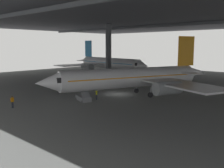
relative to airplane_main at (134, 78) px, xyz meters
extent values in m
plane|color=slate|center=(-3.51, -0.57, -3.30)|extent=(110.00, 110.00, 0.00)
cylinder|color=#4C4F54|center=(-22.79, 18.11, 4.20)|extent=(1.64, 1.64, 14.98)
cube|color=#38383D|center=(-3.51, 13.18, 12.29)|extent=(121.00, 99.00, 1.20)
cube|color=#4C4F54|center=(-3.51, -11.57, 11.29)|extent=(115.50, 0.50, 0.70)
cube|color=#4C4F54|center=(-3.51, 29.68, 11.29)|extent=(115.50, 0.50, 0.70)
cylinder|color=white|center=(-0.23, -0.57, 0.02)|extent=(12.82, 24.93, 3.43)
cone|color=white|center=(-5.64, -13.82, 0.02)|extent=(4.66, 5.07, 3.36)
cube|color=black|center=(-4.82, -11.81, 0.45)|extent=(3.60, 3.32, 0.75)
cone|color=white|center=(5.17, 12.68, 0.36)|extent=(4.77, 6.17, 2.91)
cube|color=orange|center=(4.35, 10.67, 4.53)|extent=(1.63, 3.55, 5.60)
cube|color=white|center=(6.22, 8.90, 0.53)|extent=(5.09, 4.24, 0.16)
cube|color=white|center=(1.78, 10.71, 0.53)|extent=(5.09, 4.24, 0.16)
cube|color=white|center=(9.55, -0.09, -0.33)|extent=(15.61, 11.18, 0.24)
cylinder|color=#9EA3A8|center=(7.25, -1.17, -0.92)|extent=(3.65, 4.92, 2.12)
cube|color=white|center=(-6.89, 6.61, -0.33)|extent=(15.61, 11.18, 0.24)
cylinder|color=#9EA3A8|center=(-6.00, 4.24, -0.92)|extent=(3.65, 4.92, 2.12)
cube|color=orange|center=(-0.23, -0.57, 0.27)|extent=(12.17, 23.23, 0.16)
cylinder|color=#9EA3A8|center=(-3.47, -8.50, -2.05)|extent=(0.20, 0.20, 1.15)
cylinder|color=black|center=(-3.47, -8.50, -2.85)|extent=(0.62, 0.95, 0.90)
cylinder|color=#9EA3A8|center=(2.85, 0.86, -2.05)|extent=(0.20, 0.20, 1.15)
cylinder|color=black|center=(2.85, 0.86, -2.85)|extent=(0.62, 0.95, 0.90)
cylinder|color=#9EA3A8|center=(-1.43, 2.61, -2.05)|extent=(0.20, 0.20, 1.15)
cylinder|color=black|center=(-1.43, 2.61, -2.85)|extent=(0.62, 0.95, 0.90)
cube|color=slate|center=(-3.95, -8.47, -2.95)|extent=(3.94, 2.76, 0.70)
cube|color=slate|center=(-3.95, -8.47, -1.20)|extent=(3.63, 2.48, 2.88)
cube|color=slate|center=(-5.48, -7.84, 0.19)|extent=(1.51, 1.62, 0.12)
cylinder|color=black|center=(-5.71, -8.40, 0.69)|extent=(0.06, 0.06, 1.00)
cylinder|color=black|center=(-5.26, -7.29, 0.69)|extent=(0.06, 0.06, 1.00)
cylinder|color=black|center=(-5.59, -8.56, -3.15)|extent=(0.32, 0.22, 0.30)
cylinder|color=black|center=(-5.06, -7.26, -3.15)|extent=(0.32, 0.22, 0.30)
cylinder|color=black|center=(-2.84, -9.68, -3.15)|extent=(0.32, 0.22, 0.30)
cylinder|color=black|center=(-2.31, -8.38, -3.15)|extent=(0.32, 0.22, 0.30)
cylinder|color=#232838|center=(-7.60, -18.77, -2.85)|extent=(0.14, 0.14, 0.88)
cylinder|color=#232838|center=(-7.63, -18.59, -2.85)|extent=(0.14, 0.14, 0.88)
cube|color=orange|center=(-7.61, -18.68, -2.10)|extent=(0.28, 0.40, 0.63)
cylinder|color=orange|center=(-7.57, -18.90, -2.07)|extent=(0.09, 0.09, 0.59)
cylinder|color=orange|center=(-7.66, -18.45, -2.07)|extent=(0.09, 0.09, 0.59)
sphere|color=brown|center=(-7.61, -18.68, -1.65)|extent=(0.24, 0.24, 0.24)
cylinder|color=#232838|center=(-2.61, -6.80, -2.85)|extent=(0.14, 0.14, 0.89)
cylinder|color=#232838|center=(-2.68, -6.64, -2.85)|extent=(0.14, 0.14, 0.89)
cube|color=yellow|center=(-2.65, -6.72, -2.10)|extent=(0.36, 0.42, 0.63)
cylinder|color=yellow|center=(-2.54, -6.92, -2.06)|extent=(0.09, 0.09, 0.60)
cylinder|color=yellow|center=(-2.75, -6.51, -2.06)|extent=(0.09, 0.09, 0.60)
sphere|color=brown|center=(-2.65, -6.72, -1.65)|extent=(0.24, 0.24, 0.24)
cylinder|color=white|center=(-28.72, 25.26, 0.04)|extent=(26.06, 7.36, 3.47)
cone|color=white|center=(-14.42, 23.06, 0.04)|extent=(4.63, 3.99, 3.40)
cube|color=black|center=(-16.58, 23.39, 0.47)|extent=(2.85, 3.28, 0.76)
cone|color=white|center=(-43.03, 27.46, 0.38)|extent=(5.93, 3.76, 2.95)
cube|color=#1972B2|center=(-40.87, 27.13, 4.61)|extent=(3.77, 0.81, 5.67)
cube|color=white|center=(-39.56, 29.39, 0.56)|extent=(3.47, 4.79, 0.16)
cube|color=white|center=(-40.30, 24.59, 0.56)|extent=(3.47, 4.79, 0.16)
cube|color=white|center=(-31.49, 34.77, -0.31)|extent=(8.43, 15.28, 0.24)
cylinder|color=#9EA3A8|center=(-29.89, 32.77, -0.92)|extent=(4.78, 2.81, 2.15)
cube|color=white|center=(-34.22, 17.02, -0.31)|extent=(8.43, 15.28, 0.24)
cylinder|color=#9EA3A8|center=(-32.10, 18.46, -0.92)|extent=(4.78, 2.81, 2.15)
cube|color=#1972B2|center=(-28.72, 25.26, 0.30)|extent=(24.20, 7.14, 0.16)
cylinder|color=#9EA3A8|center=(-20.16, 23.94, -2.05)|extent=(0.20, 0.20, 1.15)
cylinder|color=black|center=(-20.16, 23.94, -2.85)|extent=(0.94, 0.43, 0.90)
cylinder|color=#9EA3A8|center=(-30.86, 27.95, -2.05)|extent=(0.20, 0.20, 1.15)
cylinder|color=black|center=(-30.86, 27.95, -2.85)|extent=(0.94, 0.43, 0.90)
cylinder|color=#9EA3A8|center=(-31.57, 23.34, -2.05)|extent=(0.20, 0.20, 1.15)
cylinder|color=black|center=(-31.57, 23.34, -2.85)|extent=(0.94, 0.43, 0.90)
camera|label=1|loc=(26.73, -35.75, 5.44)|focal=40.98mm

